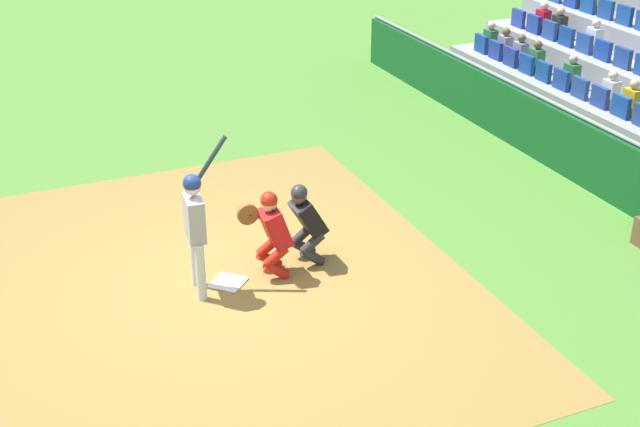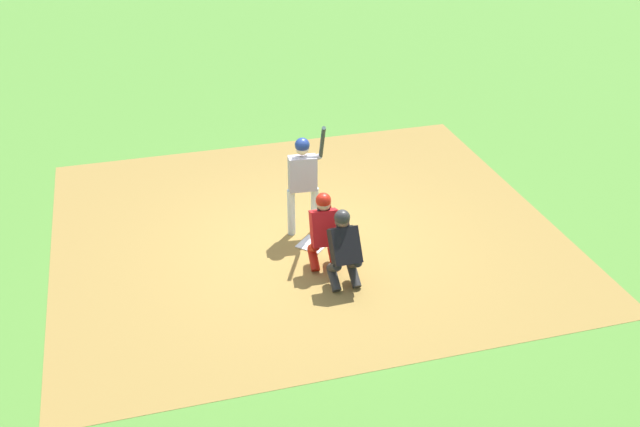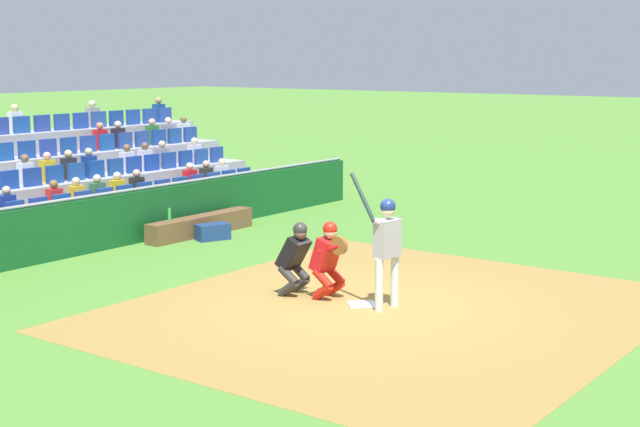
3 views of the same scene
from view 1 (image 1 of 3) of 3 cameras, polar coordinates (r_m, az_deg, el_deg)
The scene contains 7 objects.
ground_plane at distance 12.18m, azimuth -6.07°, elevation -4.59°, with size 160.00×160.00×0.00m, color #4F8631.
infield_dirt_patch at distance 12.06m, azimuth -8.33°, elevation -5.03°, with size 8.38×7.45×0.01m, color olive.
home_plate_marker at distance 12.17m, azimuth -6.07°, elevation -4.52°, with size 0.44×0.44×0.02m, color white.
batter_at_plate at distance 11.52m, azimuth -8.21°, elevation -0.45°, with size 0.59×0.70×2.14m.
catcher_crouching at distance 12.01m, azimuth -3.22°, elevation -0.99°, with size 0.48×0.72×1.31m.
home_plate_umpire at distance 12.32m, azimuth -0.95°, elevation -0.39°, with size 0.47×0.51×1.26m.
dugout_wall at distance 15.04m, azimuth 19.01°, elevation 2.71°, with size 17.75×0.24×1.18m.
Camera 1 is at (-10.04, 2.93, 6.23)m, focal length 48.63 mm.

